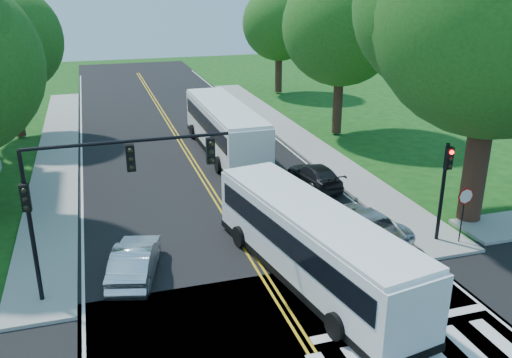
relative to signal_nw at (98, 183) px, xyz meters
name	(u,v)px	position (x,y,z in m)	size (l,w,h in m)	color
road	(202,176)	(5.86, 11.57, -4.37)	(14.00, 96.00, 0.01)	black
center_line	(189,156)	(5.86, 15.57, -4.36)	(0.36, 70.00, 0.01)	gold
edge_line_w	(82,166)	(-0.94, 15.57, -4.36)	(0.12, 70.00, 0.01)	silver
edge_line_e	(286,147)	(12.66, 15.57, -4.36)	(0.12, 70.00, 0.01)	silver
stop_bar	(401,323)	(9.36, -4.83, -4.36)	(6.60, 0.40, 0.01)	silver
sidewalk_nw	(58,153)	(-2.44, 18.57, -4.30)	(2.60, 40.00, 0.15)	gray
sidewalk_ne	(291,133)	(14.16, 18.57, -4.30)	(2.60, 40.00, 0.15)	gray
tree_ne_big	(498,13)	(16.86, 1.57, 5.24)	(10.80, 10.80, 14.91)	black
tree_west_far	(6,40)	(-5.14, 23.57, 2.62)	(7.60, 7.60, 10.67)	black
tree_east_mid	(342,26)	(17.36, 17.57, 3.48)	(8.40, 8.40, 11.93)	black
tree_east_far	(279,24)	(18.36, 33.57, 2.48)	(7.20, 7.20, 10.34)	black
signal_nw	(98,183)	(0.00, 0.00, 0.00)	(7.15, 0.46, 5.66)	black
signal_ne	(445,180)	(14.06, 0.01, -1.41)	(0.30, 0.46, 4.40)	black
stop_sign	(465,202)	(14.86, -0.45, -2.35)	(0.76, 0.08, 2.53)	black
bus_lead	(312,243)	(7.49, -1.26, -2.79)	(4.45, 11.77, 2.98)	white
bus_follow	(225,128)	(8.30, 15.64, -2.65)	(3.14, 12.58, 3.25)	white
hatchback	(135,261)	(1.06, 0.92, -3.66)	(1.50, 4.30, 1.42)	silver
suv	(360,223)	(11.03, 1.48, -3.69)	(2.26, 4.90, 1.36)	silver
dark_sedan	(315,175)	(11.56, 8.00, -3.73)	(1.79, 4.41, 1.28)	black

